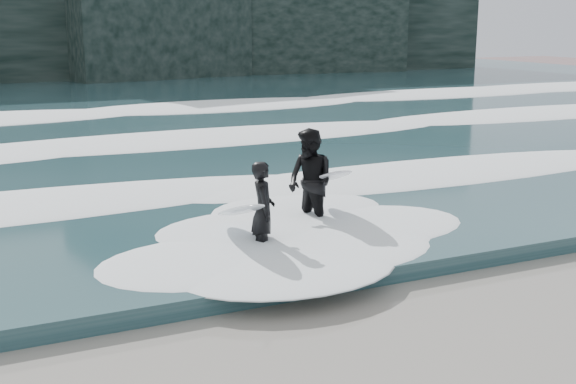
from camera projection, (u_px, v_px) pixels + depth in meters
name	position (u px, v px, depth m)	size (l,w,h in m)	color
sea	(39.00, 107.00, 33.14)	(90.00, 52.00, 0.30)	#234248
headland	(4.00, 5.00, 47.06)	(70.00, 9.00, 10.00)	black
foam_near	(142.00, 194.00, 15.40)	(60.00, 3.20, 0.20)	white
foam_mid	(87.00, 144.00, 21.58)	(60.00, 4.00, 0.24)	white
foam_far	(49.00, 110.00, 29.54)	(60.00, 4.80, 0.30)	white
surfer_left	(257.00, 210.00, 12.25)	(1.07, 2.17, 1.70)	black
surfer_right	(312.00, 182.00, 13.66)	(1.35, 2.01, 2.03)	black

